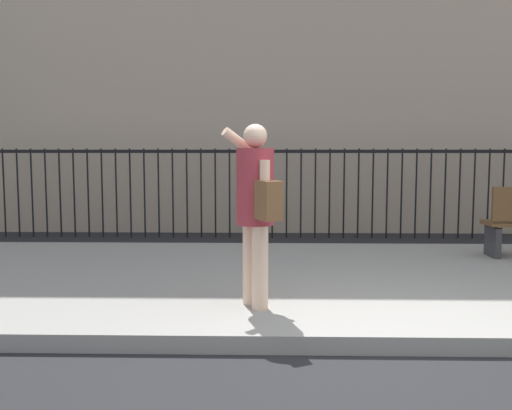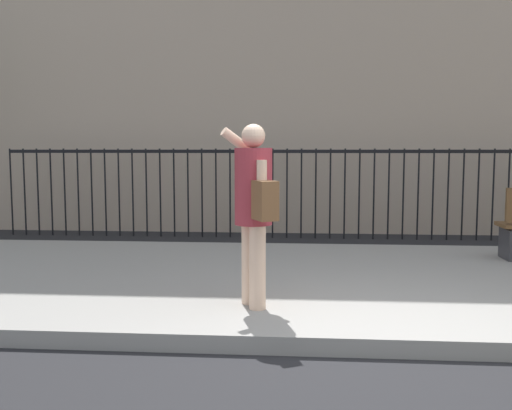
# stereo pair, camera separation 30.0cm
# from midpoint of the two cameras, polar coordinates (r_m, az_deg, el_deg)

# --- Properties ---
(ground_plane) EXTENTS (60.00, 60.00, 0.00)m
(ground_plane) POSITION_cam_midpoint_polar(r_m,az_deg,el_deg) (4.64, 14.55, -14.64)
(ground_plane) COLOR black
(sidewalk) EXTENTS (28.00, 4.40, 0.15)m
(sidewalk) POSITION_cam_midpoint_polar(r_m,az_deg,el_deg) (6.71, 11.29, -7.58)
(sidewalk) COLOR gray
(sidewalk) RESTS_ON ground
(iron_fence) EXTENTS (12.03, 0.04, 1.60)m
(iron_fence) POSITION_cam_midpoint_polar(r_m,az_deg,el_deg) (10.23, 8.96, 2.33)
(iron_fence) COLOR black
(iron_fence) RESTS_ON ground
(pedestrian_on_phone) EXTENTS (0.57, 0.72, 1.67)m
(pedestrian_on_phone) POSITION_cam_midpoint_polar(r_m,az_deg,el_deg) (5.15, 1.51, 0.31)
(pedestrian_on_phone) COLOR beige
(pedestrian_on_phone) RESTS_ON sidewalk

